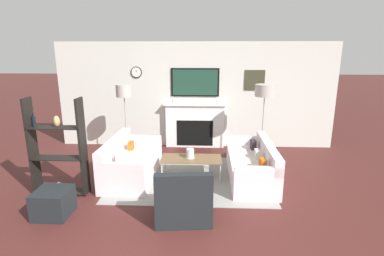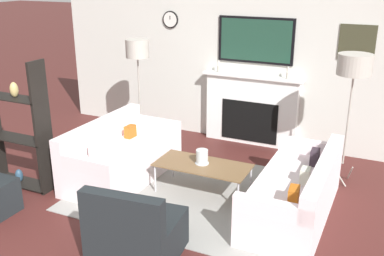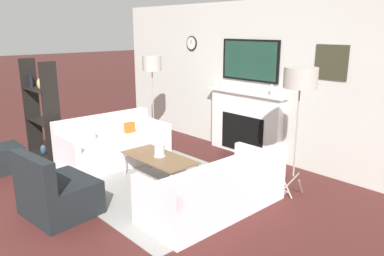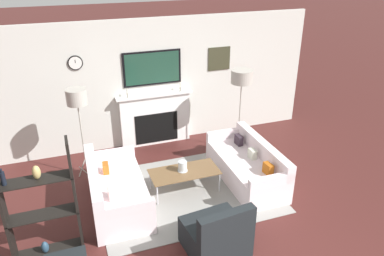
{
  "view_description": "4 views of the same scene",
  "coord_description": "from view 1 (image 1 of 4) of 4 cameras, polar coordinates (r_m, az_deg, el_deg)",
  "views": [
    {
      "loc": [
        0.28,
        -2.61,
        2.49
      ],
      "look_at": [
        0.01,
        3.16,
        0.98
      ],
      "focal_mm": 28.0,
      "sensor_mm": 36.0,
      "label": 1
    },
    {
      "loc": [
        2.08,
        -1.78,
        2.75
      ],
      "look_at": [
        -0.33,
        3.4,
        0.72
      ],
      "focal_mm": 42.0,
      "sensor_mm": 36.0,
      "label": 2
    },
    {
      "loc": [
        4.17,
        -0.17,
        2.23
      ],
      "look_at": [
        0.11,
        3.57,
        0.76
      ],
      "focal_mm": 35.0,
      "sensor_mm": 36.0,
      "label": 3
    },
    {
      "loc": [
        -1.75,
        -2.28,
        3.88
      ],
      "look_at": [
        0.28,
        3.39,
        1.02
      ],
      "focal_mm": 35.0,
      "sensor_mm": 36.0,
      "label": 4
    }
  ],
  "objects": [
    {
      "name": "fireplace_wall",
      "position": [
        7.78,
        0.62,
        5.28
      ],
      "size": [
        7.15,
        0.28,
        2.7
      ],
      "color": "silver",
      "rests_on": "ground_plane"
    },
    {
      "name": "area_rug",
      "position": [
        6.1,
        -0.17,
        -9.41
      ],
      "size": [
        3.05,
        2.34,
        0.01
      ],
      "color": "gray",
      "rests_on": "ground_plane"
    },
    {
      "name": "couch_left",
      "position": [
        6.17,
        -11.61,
        -6.64
      ],
      "size": [
        0.92,
        1.8,
        0.79
      ],
      "color": "white",
      "rests_on": "ground_plane"
    },
    {
      "name": "couch_right",
      "position": [
        6.06,
        11.44,
        -7.09
      ],
      "size": [
        0.82,
        1.9,
        0.74
      ],
      "color": "white",
      "rests_on": "ground_plane"
    },
    {
      "name": "armchair",
      "position": [
        4.64,
        -1.67,
        -13.85
      ],
      "size": [
        0.89,
        0.83,
        0.83
      ],
      "color": "black",
      "rests_on": "ground_plane"
    },
    {
      "name": "coffee_table",
      "position": [
        6.0,
        -0.1,
        -6.0
      ],
      "size": [
        1.21,
        0.57,
        0.4
      ],
      "color": "brown",
      "rests_on": "ground_plane"
    },
    {
      "name": "hurricane_candle",
      "position": [
        6.0,
        -0.35,
        -4.96
      ],
      "size": [
        0.18,
        0.18,
        0.19
      ],
      "color": "silver",
      "rests_on": "coffee_table"
    },
    {
      "name": "floor_lamp_left",
      "position": [
        7.02,
        -12.83,
        6.71
      ],
      "size": [
        0.36,
        0.36,
        1.74
      ],
      "color": "#9E998E",
      "rests_on": "ground_plane"
    },
    {
      "name": "floor_lamp_right",
      "position": [
        6.89,
        13.69,
        6.79
      ],
      "size": [
        0.43,
        0.43,
        1.76
      ],
      "color": "#9E998E",
      "rests_on": "ground_plane"
    },
    {
      "name": "shelf_unit",
      "position": [
        5.71,
        -24.23,
        -3.83
      ],
      "size": [
        0.93,
        0.28,
        1.72
      ],
      "color": "black",
      "rests_on": "ground_plane"
    },
    {
      "name": "ottoman",
      "position": [
        5.21,
        -24.92,
        -12.79
      ],
      "size": [
        0.51,
        0.51,
        0.42
      ],
      "color": "black",
      "rests_on": "ground_plane"
    }
  ]
}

